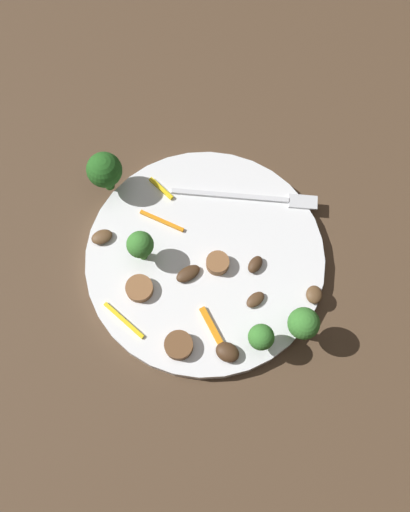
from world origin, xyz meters
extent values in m
plane|color=#4C3826|center=(0.00, 0.00, 0.00)|extent=(1.40, 1.40, 0.00)
cylinder|color=white|center=(0.00, 0.00, 0.01)|extent=(0.28, 0.28, 0.02)
cube|color=silver|center=(0.04, 0.07, 0.02)|extent=(0.14, 0.04, 0.00)
cube|color=silver|center=(0.13, 0.05, 0.02)|extent=(0.04, 0.03, 0.00)
cylinder|color=#408630|center=(-0.07, 0.01, 0.03)|extent=(0.01, 0.01, 0.03)
sphere|color=#387A2D|center=(-0.07, 0.01, 0.05)|extent=(0.03, 0.03, 0.03)
cylinder|color=#408630|center=(0.09, -0.10, 0.03)|extent=(0.01, 0.01, 0.03)
sphere|color=#387A2D|center=(0.09, -0.10, 0.05)|extent=(0.03, 0.03, 0.03)
cylinder|color=#296420|center=(-0.10, 0.11, 0.03)|extent=(0.01, 0.01, 0.03)
sphere|color=#235B1E|center=(-0.10, 0.11, 0.06)|extent=(0.04, 0.04, 0.04)
cylinder|color=#408630|center=(0.04, -0.11, 0.03)|extent=(0.01, 0.01, 0.02)
sphere|color=#387A2D|center=(0.04, -0.11, 0.05)|extent=(0.03, 0.03, 0.03)
cylinder|color=brown|center=(-0.08, -0.03, 0.02)|extent=(0.04, 0.04, 0.01)
cylinder|color=brown|center=(-0.04, -0.10, 0.02)|extent=(0.04, 0.04, 0.01)
cylinder|color=brown|center=(0.01, -0.01, 0.02)|extent=(0.04, 0.04, 0.01)
ellipsoid|color=brown|center=(-0.12, 0.04, 0.02)|extent=(0.03, 0.02, 0.01)
ellipsoid|color=#422B19|center=(-0.02, -0.02, 0.02)|extent=(0.03, 0.03, 0.01)
ellipsoid|color=#422B19|center=(0.01, -0.12, 0.02)|extent=(0.03, 0.03, 0.01)
ellipsoid|color=brown|center=(0.12, -0.07, 0.02)|extent=(0.02, 0.03, 0.01)
ellipsoid|color=#422B19|center=(0.06, -0.02, 0.02)|extent=(0.03, 0.03, 0.01)
ellipsoid|color=#4C331E|center=(0.05, -0.06, 0.02)|extent=(0.03, 0.02, 0.01)
cube|color=yellow|center=(-0.10, -0.06, 0.02)|extent=(0.04, 0.05, 0.00)
cube|color=yellow|center=(-0.04, 0.10, 0.02)|extent=(0.03, 0.03, 0.00)
cube|color=orange|center=(-0.01, -0.08, 0.02)|extent=(0.02, 0.05, 0.00)
cube|color=orange|center=(-0.04, 0.05, 0.02)|extent=(0.05, 0.04, 0.00)
camera|label=1|loc=(-0.03, -0.22, 0.62)|focal=38.13mm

